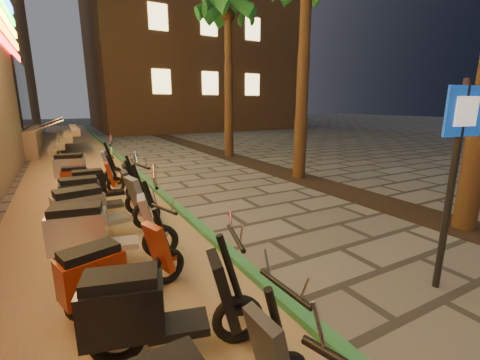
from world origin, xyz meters
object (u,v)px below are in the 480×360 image
scooter_9 (95,196)px  scooter_10 (101,185)px  scooter_6 (113,271)px  scooter_5 (153,309)px  pedestrian_sign (456,159)px  scooter_12 (81,169)px  scooter_7 (99,232)px  scooter_8 (97,210)px  scooter_11 (85,179)px

scooter_9 → scooter_10: size_ratio=1.05×
scooter_9 → scooter_6: bearing=-90.7°
scooter_10 → scooter_5: bearing=-92.0°
pedestrian_sign → scooter_5: (-3.54, 0.58, -1.19)m
scooter_12 → scooter_7: bearing=-78.0°
pedestrian_sign → scooter_7: (-3.78, 2.70, -1.15)m
scooter_6 → scooter_8: (0.05, 2.16, 0.09)m
scooter_6 → scooter_10: scooter_10 is taller
pedestrian_sign → scooter_11: (-3.70, 6.85, -1.24)m
pedestrian_sign → scooter_6: 4.25m
scooter_5 → scooter_7: bearing=111.5°
scooter_10 → scooter_6: bearing=-95.2°
pedestrian_sign → scooter_12: pedestrian_sign is taller
scooter_9 → scooter_7: bearing=-92.4°
scooter_7 → scooter_10: scooter_7 is taller
scooter_5 → scooter_11: (-0.16, 6.27, -0.05)m
scooter_7 → scooter_11: 4.15m
pedestrian_sign → scooter_5: bearing=-179.6°
scooter_5 → scooter_9: 4.22m
pedestrian_sign → scooter_9: pedestrian_sign is taller
scooter_6 → scooter_12: 6.36m
scooter_6 → scooter_11: bearing=72.1°
scooter_5 → scooter_9: bearing=106.4°
scooter_7 → scooter_11: bearing=99.3°
scooter_7 → scooter_8: size_ratio=0.98×
scooter_6 → scooter_5: bearing=-95.1°
scooter_11 → scooter_12: bearing=96.3°
scooter_9 → scooter_11: (-0.05, 2.05, -0.07)m
scooter_8 → scooter_10: bearing=72.1°
scooter_8 → scooter_10: (0.27, 2.06, -0.05)m
scooter_7 → scooter_12: scooter_12 is taller
scooter_5 → scooter_9: size_ratio=0.97×
pedestrian_sign → scooter_5: 3.77m
scooter_5 → scooter_9: scooter_9 is taller
pedestrian_sign → scooter_12: 8.84m
scooter_11 → scooter_12: (-0.03, 1.08, 0.10)m
scooter_6 → scooter_7: size_ratio=0.86×
scooter_5 → scooter_10: scooter_5 is taller
scooter_11 → scooter_7: bearing=-86.4°
scooter_7 → scooter_8: scooter_8 is taller
scooter_8 → scooter_9: size_ratio=1.06×
scooter_5 → scooter_12: (-0.19, 7.35, 0.04)m
scooter_7 → pedestrian_sign: bearing=-25.1°
scooter_10 → scooter_12: 2.17m
scooter_7 → scooter_12: 5.23m
scooter_6 → scooter_9: 3.24m
scooter_9 → scooter_10: (0.21, 0.98, -0.02)m
scooter_7 → scooter_8: (0.07, 1.02, 0.01)m
scooter_5 → scooter_10: size_ratio=1.02×
scooter_10 → scooter_8: bearing=-98.3°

